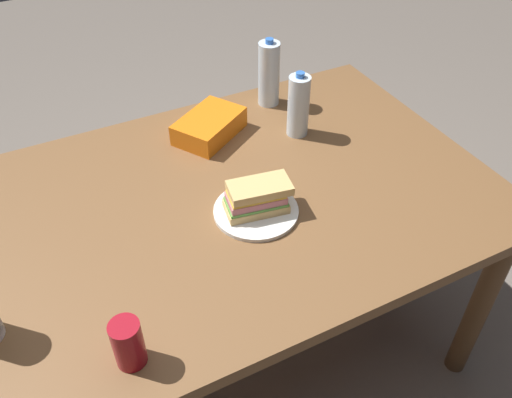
{
  "coord_description": "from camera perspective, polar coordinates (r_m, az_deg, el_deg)",
  "views": [
    {
      "loc": [
        -0.43,
        -1.08,
        1.78
      ],
      "look_at": [
        0.07,
        -0.1,
        0.81
      ],
      "focal_mm": 37.79,
      "sensor_mm": 36.0,
      "label": 1
    }
  ],
  "objects": [
    {
      "name": "chip_bag",
      "position": [
        1.78,
        -4.96,
        7.7
      ],
      "size": [
        0.27,
        0.25,
        0.07
      ],
      "primitive_type": "cube",
      "rotation": [
        0.0,
        0.0,
        0.56
      ],
      "color": "orange",
      "rests_on": "dining_table"
    },
    {
      "name": "dining_table",
      "position": [
        1.6,
        -3.66,
        -2.38
      ],
      "size": [
        1.6,
        1.03,
        0.76
      ],
      "color": "brown",
      "rests_on": "ground_plane"
    },
    {
      "name": "water_bottle_spare",
      "position": [
        1.91,
        1.37,
        13.11
      ],
      "size": [
        0.07,
        0.07,
        0.24
      ],
      "color": "silver",
      "rests_on": "dining_table"
    },
    {
      "name": "paper_plate",
      "position": [
        1.5,
        0.0,
        -1.26
      ],
      "size": [
        0.24,
        0.24,
        0.01
      ],
      "primitive_type": "cylinder",
      "color": "white",
      "rests_on": "dining_table"
    },
    {
      "name": "sandwich",
      "position": [
        1.47,
        0.12,
        0.16
      ],
      "size": [
        0.2,
        0.12,
        0.08
      ],
      "color": "#DBB26B",
      "rests_on": "paper_plate"
    },
    {
      "name": "water_bottle_tall",
      "position": [
        1.76,
        4.51,
        9.82
      ],
      "size": [
        0.07,
        0.07,
        0.22
      ],
      "color": "silver",
      "rests_on": "dining_table"
    },
    {
      "name": "ground_plane",
      "position": [
        2.13,
        -2.86,
        -15.61
      ],
      "size": [
        8.0,
        8.0,
        0.0
      ],
      "primitive_type": "plane",
      "color": "#70665B"
    },
    {
      "name": "soda_can_red",
      "position": [
        1.18,
        -13.39,
        -14.65
      ],
      "size": [
        0.07,
        0.07,
        0.12
      ],
      "primitive_type": "cylinder",
      "color": "maroon",
      "rests_on": "dining_table"
    }
  ]
}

